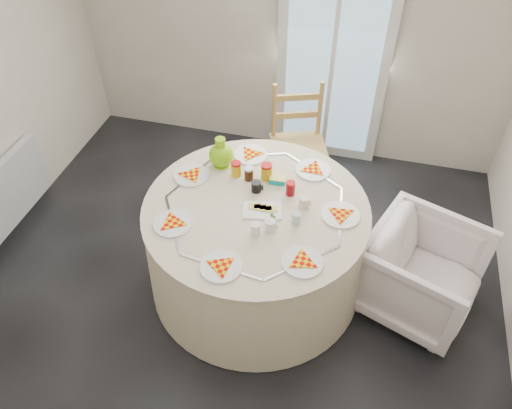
% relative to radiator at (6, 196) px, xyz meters
% --- Properties ---
extents(floor, '(4.00, 4.00, 0.00)m').
position_rel_radiator_xyz_m(floor, '(1.94, -0.20, -0.38)').
color(floor, black).
rests_on(floor, ground).
extents(wall_back, '(4.00, 0.02, 2.60)m').
position_rel_radiator_xyz_m(wall_back, '(1.94, 1.80, 0.92)').
color(wall_back, '#BCB5A3').
rests_on(wall_back, floor).
extents(glass_door, '(1.00, 0.08, 2.10)m').
position_rel_radiator_xyz_m(glass_door, '(2.34, 1.75, 0.67)').
color(glass_door, silver).
rests_on(glass_door, floor).
extents(radiator, '(0.07, 1.00, 0.55)m').
position_rel_radiator_xyz_m(radiator, '(0.00, 0.00, 0.00)').
color(radiator, silver).
rests_on(radiator, floor).
extents(table, '(1.59, 1.59, 0.81)m').
position_rel_radiator_xyz_m(table, '(2.10, -0.01, -0.01)').
color(table, beige).
rests_on(table, floor).
extents(wooden_chair, '(0.58, 0.57, 1.03)m').
position_rel_radiator_xyz_m(wooden_chair, '(2.19, 1.08, 0.09)').
color(wooden_chair, tan).
rests_on(wooden_chair, floor).
extents(armchair, '(0.91, 0.93, 0.76)m').
position_rel_radiator_xyz_m(armchair, '(3.28, 0.07, 0.01)').
color(armchair, white).
rests_on(armchair, floor).
extents(place_settings, '(1.83, 1.83, 0.03)m').
position_rel_radiator_xyz_m(place_settings, '(2.10, -0.01, 0.39)').
color(place_settings, silver).
rests_on(place_settings, table).
extents(jar_cluster, '(0.52, 0.35, 0.14)m').
position_rel_radiator_xyz_m(jar_cluster, '(2.07, 0.22, 0.44)').
color(jar_cluster, '#B26F2B').
rests_on(jar_cluster, table).
extents(butter_tub, '(0.12, 0.09, 0.05)m').
position_rel_radiator_xyz_m(butter_tub, '(2.18, 0.28, 0.41)').
color(butter_tub, '#04A19C').
rests_on(butter_tub, table).
extents(green_pitcher, '(0.19, 0.19, 0.23)m').
position_rel_radiator_xyz_m(green_pitcher, '(1.74, 0.36, 0.49)').
color(green_pitcher, '#7DC60F').
rests_on(green_pitcher, table).
extents(cheese_platter, '(0.29, 0.22, 0.03)m').
position_rel_radiator_xyz_m(cheese_platter, '(2.15, -0.04, 0.39)').
color(cheese_platter, white).
rests_on(cheese_platter, table).
extents(mugs_glasses, '(0.64, 0.64, 0.10)m').
position_rel_radiator_xyz_m(mugs_glasses, '(2.24, 0.03, 0.43)').
color(mugs_glasses, gray).
rests_on(mugs_glasses, table).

